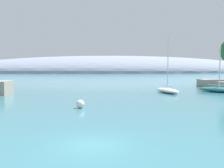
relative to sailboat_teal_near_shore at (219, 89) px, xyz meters
name	(u,v)px	position (x,y,z in m)	size (l,w,h in m)	color
water	(92,144)	(-21.74, -27.27, -0.52)	(600.00, 600.00, 0.00)	#38727F
distant_ridge	(112,72)	(-7.04, 153.29, -0.52)	(252.25, 82.34, 25.45)	gray
sailboat_teal_near_shore	(219,89)	(0.00, 0.00, 0.00)	(6.51, 6.40, 8.03)	#1E6B70
sailboat_white_mid_mooring	(168,90)	(-9.23, -0.41, -0.01)	(3.30, 6.50, 9.62)	white
mooring_buoy_white	(80,104)	(-23.08, -14.70, -0.07)	(0.90, 0.90, 0.90)	silver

